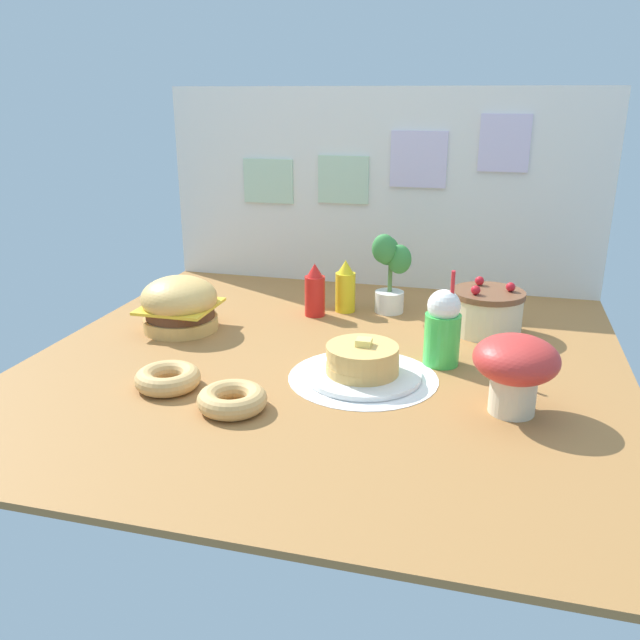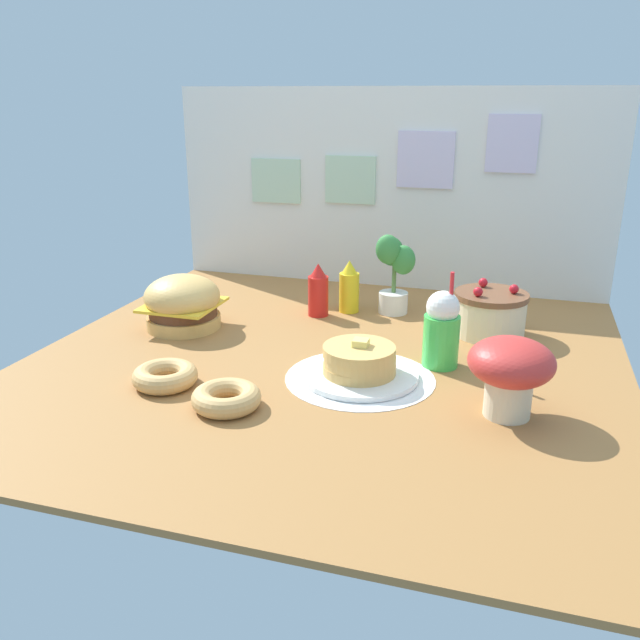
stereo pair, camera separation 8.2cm
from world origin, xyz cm
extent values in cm
cube|color=#9E6B38|center=(0.00, 0.00, -1.00)|extent=(198.41, 196.80, 2.00)
cube|color=silver|center=(0.00, 97.90, 44.49)|extent=(198.41, 3.00, 88.98)
cube|color=#B2D1B2|center=(-52.67, 95.80, 46.89)|extent=(24.07, 1.20, 20.32)
cube|color=#B2D1B2|center=(-16.61, 95.80, 48.68)|extent=(23.39, 1.20, 21.34)
cube|color=silver|center=(17.12, 95.80, 58.50)|extent=(24.65, 1.20, 24.16)
cube|color=silver|center=(52.88, 95.80, 66.07)|extent=(20.88, 1.20, 23.72)
cylinder|color=white|center=(15.17, -11.37, 0.20)|extent=(47.82, 47.82, 0.40)
cylinder|color=#DBA859|center=(-61.63, 15.94, 2.45)|extent=(28.26, 28.26, 4.89)
cylinder|color=#59331E|center=(-61.63, 15.94, 6.79)|extent=(26.00, 26.00, 3.80)
cube|color=yellow|center=(-61.63, 15.94, 9.24)|extent=(26.84, 26.84, 1.09)
ellipsoid|color=#E5B260|center=(-61.63, 15.94, 12.63)|extent=(28.82, 28.82, 16.30)
cylinder|color=white|center=(15.17, -11.37, 1.22)|extent=(36.95, 36.95, 1.63)
cylinder|color=#E0AD5B|center=(14.89, -11.43, 3.55)|extent=(23.20, 23.20, 3.04)
cylinder|color=#E0AD5B|center=(14.99, -11.55, 6.59)|extent=(22.82, 22.82, 3.04)
cylinder|color=#E0AD5B|center=(14.83, -11.93, 9.64)|extent=(22.95, 22.95, 3.04)
cube|color=#F7E072|center=(15.17, -11.37, 12.25)|extent=(4.78, 4.78, 2.17)
cylinder|color=beige|center=(51.62, 42.70, 7.06)|extent=(26.08, 26.08, 14.13)
cylinder|color=brown|center=(51.62, 42.70, 15.21)|extent=(27.13, 27.13, 2.17)
sphere|color=red|center=(59.36, 43.84, 18.04)|extent=(3.48, 3.48, 3.48)
sphere|color=red|center=(47.91, 49.59, 18.04)|extent=(3.48, 3.48, 3.48)
sphere|color=red|center=(47.02, 36.37, 18.04)|extent=(3.48, 3.48, 3.48)
cylinder|color=red|center=(-16.34, 45.44, 8.15)|extent=(8.26, 8.26, 16.30)
cone|color=red|center=(-16.34, 45.44, 19.02)|extent=(6.61, 6.61, 5.43)
cylinder|color=yellow|center=(-5.63, 54.01, 8.15)|extent=(8.26, 8.26, 16.30)
cone|color=yellow|center=(-5.63, 54.01, 19.02)|extent=(6.61, 6.61, 5.43)
cylinder|color=green|center=(37.93, 6.87, 8.69)|extent=(11.95, 11.95, 17.39)
sphere|color=white|center=(37.93, 6.87, 20.38)|extent=(10.87, 10.87, 10.87)
cylinder|color=red|center=(40.32, 6.87, 23.91)|extent=(1.30, 3.28, 17.42)
torus|color=tan|center=(-41.50, -33.94, 3.04)|extent=(20.21, 20.21, 6.09)
torus|color=#D89ED8|center=(-41.50, -33.94, 3.48)|extent=(19.30, 19.30, 5.17)
torus|color=tan|center=(-16.78, -42.62, 3.04)|extent=(20.21, 20.21, 6.09)
torus|color=#F2E5C6|center=(-16.78, -42.62, 3.48)|extent=(19.30, 19.30, 5.17)
cylinder|color=white|center=(12.20, 57.77, 4.35)|extent=(11.95, 11.95, 8.69)
cylinder|color=#4C7238|center=(12.20, 57.77, 16.30)|extent=(1.74, 1.74, 15.21)
ellipsoid|color=#38843D|center=(15.84, 56.69, 22.82)|extent=(9.78, 6.52, 11.95)
ellipsoid|color=#38843D|center=(10.14, 60.97, 25.00)|extent=(9.78, 6.52, 11.95)
ellipsoid|color=#38843D|center=(9.81, 54.81, 27.17)|extent=(9.78, 6.52, 11.95)
cylinder|color=beige|center=(60.60, -23.78, 5.43)|extent=(13.04, 13.04, 10.87)
ellipsoid|color=red|center=(60.60, -23.78, 16.25)|extent=(23.91, 23.91, 13.15)
camera|label=1|loc=(51.60, -201.83, 86.15)|focal=37.14mm
camera|label=2|loc=(59.50, -199.57, 86.15)|focal=37.14mm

